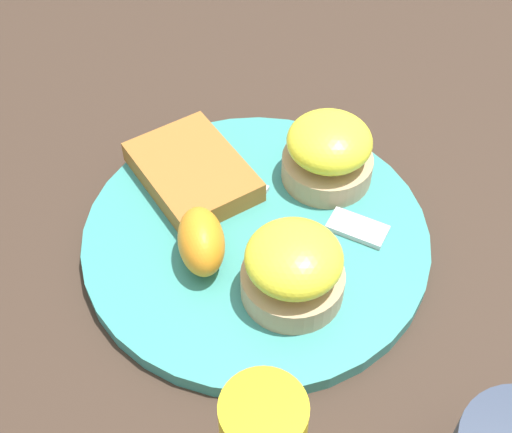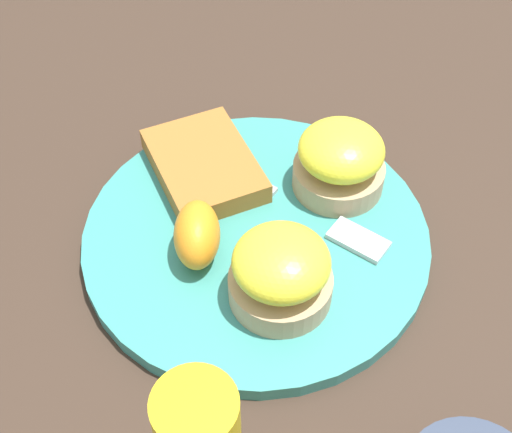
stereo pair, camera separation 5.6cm
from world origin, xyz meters
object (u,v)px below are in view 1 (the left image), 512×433
Objects in this scene: sandwich_benedict_right at (328,152)px; orange_wedge at (198,237)px; fork at (274,197)px; hashbrown_patty at (192,172)px; sandwich_benedict_left at (293,269)px.

orange_wedge is at bearing -83.19° from sandwich_benedict_right.
sandwich_benedict_right is 0.06m from fork.
orange_wedge is (0.07, -0.04, 0.01)m from hashbrown_patty.
sandwich_benedict_right is 1.30× the size of orange_wedge.
sandwich_benedict_right is 0.37× the size of fork.
orange_wedge is (0.02, -0.14, -0.01)m from sandwich_benedict_right.
orange_wedge is 0.09m from fork.
sandwich_benedict_left and sandwich_benedict_right have the same top height.
sandwich_benedict_left is 1.30× the size of orange_wedge.
sandwich_benedict_right reaches higher than orange_wedge.
sandwich_benedict_left is 0.10m from fork.
fork is at bearing 102.58° from orange_wedge.
hashbrown_patty is at bearing -120.46° from sandwich_benedict_right.
sandwich_benedict_left reaches higher than orange_wedge.
fork is (-0.02, 0.08, -0.02)m from orange_wedge.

